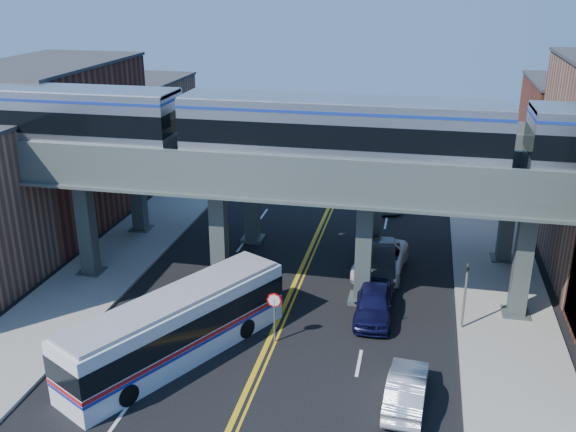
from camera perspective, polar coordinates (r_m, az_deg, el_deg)
The scene contains 16 objects.
ground at distance 29.32m, azimuth -3.15°, elevation -14.03°, with size 120.00×120.00×0.00m, color black.
sidewalk_west at distance 41.28m, azimuth -15.10°, elevation -3.80°, with size 5.00×70.00×0.16m, color gray.
sidewalk_east at distance 37.46m, azimuth 18.44°, elevation -6.78°, with size 5.00×70.00×0.16m, color gray.
building_west_b at distance 47.85m, azimuth -20.06°, elevation 5.91°, with size 8.00×14.00×11.00m, color brown.
building_west_c at distance 59.28m, azimuth -13.41°, elevation 7.77°, with size 8.00×10.00×8.00m, color #9A6A50.
elevated_viaduct_near at distance 33.48m, azimuth 0.18°, elevation 2.93°, with size 52.00×3.60×7.40m.
elevated_viaduct_far at distance 40.09m, azimuth 2.24°, elevation 5.91°, with size 52.00×3.60×7.40m.
transit_train at distance 32.29m, azimuth 4.75°, elevation 7.55°, with size 50.13×3.14×3.67m.
stop_sign at distance 30.80m, azimuth -1.21°, elevation -8.30°, with size 0.76×0.09×2.63m.
traffic_signal at distance 32.67m, azimuth 15.51°, elevation -6.25°, with size 0.15×0.18×4.10m.
transit_bus at distance 30.21m, azimuth -9.82°, elevation -9.73°, with size 7.86×11.49×3.01m.
car_lane_a at distance 33.61m, azimuth 7.63°, elevation -7.70°, with size 1.92×4.77×1.62m, color #0E0F35.
car_lane_b at distance 38.13m, azimuth 7.96°, elevation -3.93°, with size 1.97×5.64×1.86m, color #333436.
car_lane_c at distance 38.42m, azimuth 8.20°, elevation -3.92°, with size 2.74×5.95×1.65m, color white.
car_lane_d at distance 50.14m, azimuth 8.44°, elevation 2.13°, with size 2.59×6.36×1.85m, color #B6B6BB.
car_parked_curb at distance 27.69m, azimuth 10.48°, elevation -14.88°, with size 1.55×4.45×1.47m, color #B9B9BE.
Camera 1 is at (6.54, -23.21, 16.68)m, focal length 40.00 mm.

